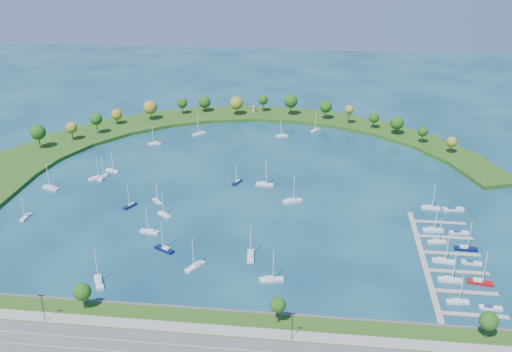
# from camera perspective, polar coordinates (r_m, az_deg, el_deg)

# --- Properties ---
(ground) EXTENTS (700.00, 700.00, 0.00)m
(ground) POSITION_cam_1_polar(r_m,az_deg,el_deg) (287.40, -1.10, -1.08)
(ground) COLOR #072A40
(ground) RESTS_ON ground
(south_shoreline) EXTENTS (420.00, 43.10, 11.60)m
(south_shoreline) POSITION_cam_1_polar(r_m,az_deg,el_deg) (183.88, -6.39, -16.81)
(south_shoreline) COLOR #2D4C14
(south_shoreline) RESTS_ON ground
(breakwater) EXTENTS (286.74, 247.64, 2.00)m
(breakwater) POSITION_cam_1_polar(r_m,az_deg,el_deg) (339.70, -7.79, 2.85)
(breakwater) COLOR #2D4C14
(breakwater) RESTS_ON ground
(breakwater_trees) EXTENTS (239.55, 93.44, 14.43)m
(breakwater_trees) POSITION_cam_1_polar(r_m,az_deg,el_deg) (369.27, -2.60, 6.29)
(breakwater_trees) COLOR #382314
(breakwater_trees) RESTS_ON breakwater
(harbor_tower) EXTENTS (2.60, 2.60, 4.13)m
(harbor_tower) POSITION_cam_1_polar(r_m,az_deg,el_deg) (398.19, -0.21, 6.65)
(harbor_tower) COLOR gray
(harbor_tower) RESTS_ON breakwater
(dock_system) EXTENTS (24.28, 82.00, 1.60)m
(dock_system) POSITION_cam_1_polar(r_m,az_deg,el_deg) (236.37, 17.97, -8.06)
(dock_system) COLOR gray
(dock_system) RESTS_ON ground
(moored_boat_0) EXTENTS (7.97, 3.83, 11.29)m
(moored_boat_0) POSITION_cam_1_polar(r_m,az_deg,el_deg) (348.77, -10.00, 3.24)
(moored_boat_0) COLOR silver
(moored_boat_0) RESTS_ON ground
(moored_boat_1) EXTENTS (7.12, 6.39, 11.02)m
(moored_boat_1) POSITION_cam_1_polar(r_m,az_deg,el_deg) (262.02, -9.05, -3.74)
(moored_boat_1) COLOR silver
(moored_boat_1) RESTS_ON ground
(moored_boat_2) EXTENTS (2.44, 7.37, 10.69)m
(moored_boat_2) POSITION_cam_1_polar(r_m,az_deg,el_deg) (276.56, -21.80, -3.72)
(moored_boat_2) COLOR silver
(moored_boat_2) RESTS_ON ground
(moored_boat_3) EXTENTS (8.55, 3.65, 12.17)m
(moored_boat_3) POSITION_cam_1_polar(r_m,az_deg,el_deg) (249.06, -10.48, -5.37)
(moored_boat_3) COLOR silver
(moored_boat_3) RESTS_ON ground
(moored_boat_4) EXTENTS (8.85, 6.34, 12.86)m
(moored_boat_4) POSITION_cam_1_polar(r_m,az_deg,el_deg) (235.27, -9.02, -7.09)
(moored_boat_4) COLOR #09103C
(moored_boat_4) RESTS_ON ground
(moored_boat_5) EXTENTS (7.97, 3.36, 11.36)m
(moored_boat_5) POSITION_cam_1_polar(r_m,az_deg,el_deg) (356.70, 2.56, 4.05)
(moored_boat_5) COLOR silver
(moored_boat_5) RESTS_ON ground
(moored_boat_6) EXTENTS (6.62, 9.44, 13.67)m
(moored_boat_6) POSITION_cam_1_polar(r_m,az_deg,el_deg) (220.21, -15.27, -10.02)
(moored_boat_6) COLOR silver
(moored_boat_6) RESTS_ON ground
(moored_boat_7) EXTENTS (9.47, 6.10, 13.54)m
(moored_boat_7) POSITION_cam_1_polar(r_m,az_deg,el_deg) (271.90, 3.60, -2.40)
(moored_boat_7) COLOR silver
(moored_boat_7) RESTS_ON ground
(moored_boat_8) EXTENTS (7.91, 4.32, 11.20)m
(moored_boat_8) POSITION_cam_1_polar(r_m,az_deg,el_deg) (313.98, -14.03, 0.56)
(moored_boat_8) COLOR silver
(moored_boat_8) RESTS_ON ground
(moored_boat_9) EXTENTS (8.59, 7.57, 13.21)m
(moored_boat_9) POSITION_cam_1_polar(r_m,az_deg,el_deg) (306.53, -15.43, -0.16)
(moored_boat_9) COLOR silver
(moored_boat_9) RESTS_ON ground
(moored_boat_10) EXTENTS (5.19, 7.36, 10.66)m
(moored_boat_10) POSITION_cam_1_polar(r_m,az_deg,el_deg) (273.27, -12.32, -2.82)
(moored_boat_10) COLOR #09103C
(moored_boat_10) RESTS_ON ground
(moored_boat_11) EXTENTS (6.90, 8.96, 13.22)m
(moored_boat_11) POSITION_cam_1_polar(r_m,az_deg,el_deg) (222.73, -6.04, -8.81)
(moored_boat_11) COLOR silver
(moored_boat_11) RESTS_ON ground
(moored_boat_12) EXTENTS (3.16, 8.68, 12.49)m
(moored_boat_12) POSITION_cam_1_polar(r_m,az_deg,el_deg) (306.81, -14.88, -0.08)
(moored_boat_12) COLOR silver
(moored_boat_12) RESTS_ON ground
(moored_boat_13) EXTENTS (3.52, 9.41, 13.51)m
(moored_boat_13) POSITION_cam_1_polar(r_m,az_deg,el_deg) (227.88, -0.53, -7.85)
(moored_boat_13) COLOR silver
(moored_boat_13) RESTS_ON ground
(moored_boat_14) EXTENTS (4.73, 7.42, 10.60)m
(moored_boat_14) POSITION_cam_1_polar(r_m,az_deg,el_deg) (291.25, -1.89, -0.56)
(moored_boat_14) COLOR #09103C
(moored_boat_14) RESTS_ON ground
(moored_boat_15) EXTENTS (5.90, 6.12, 9.76)m
(moored_boat_15) POSITION_cam_1_polar(r_m,az_deg,el_deg) (275.32, -9.76, -2.40)
(moored_boat_15) COLOR silver
(moored_boat_15) RESTS_ON ground
(moored_boat_16) EXTENTS (9.28, 3.68, 13.27)m
(moored_boat_16) POSITION_cam_1_polar(r_m,az_deg,el_deg) (288.47, 0.85, -0.78)
(moored_boat_16) COLOR silver
(moored_boat_16) RESTS_ON ground
(moored_boat_17) EXTENTS (9.05, 4.10, 12.85)m
(moored_boat_17) POSITION_cam_1_polar(r_m,az_deg,el_deg) (214.29, 1.50, -10.11)
(moored_boat_17) COLOR silver
(moored_boat_17) RESTS_ON ground
(moored_boat_18) EXTENTS (9.51, 5.89, 13.56)m
(moored_boat_18) POSITION_cam_1_polar(r_m,az_deg,el_deg) (301.84, -19.60, -1.08)
(moored_boat_18) COLOR silver
(moored_boat_18) RESTS_ON ground
(moored_boat_19) EXTENTS (6.43, 7.91, 11.84)m
(moored_boat_19) POSITION_cam_1_polar(r_m,az_deg,el_deg) (368.63, 5.93, 4.60)
(moored_boat_19) COLOR silver
(moored_boat_19) RESTS_ON ground
(moored_boat_20) EXTENTS (8.16, 8.23, 13.31)m
(moored_boat_20) POSITION_cam_1_polar(r_m,az_deg,el_deg) (361.18, -5.61, 4.22)
(moored_boat_20) COLOR silver
(moored_boat_20) RESTS_ON ground
(docked_boat_0) EXTENTS (7.90, 3.07, 11.31)m
(docked_boat_0) POSITION_cam_1_polar(r_m,az_deg,el_deg) (214.65, 19.28, -11.57)
(docked_boat_0) COLOR silver
(docked_boat_0) RESTS_ON ground
(docked_boat_1) EXTENTS (7.62, 2.43, 1.54)m
(docked_boat_1) POSITION_cam_1_polar(r_m,az_deg,el_deg) (215.77, 22.15, -11.95)
(docked_boat_1) COLOR silver
(docked_boat_1) RESTS_ON ground
(docked_boat_2) EXTENTS (8.71, 2.60, 12.74)m
(docked_boat_2) POSITION_cam_1_polar(r_m,az_deg,el_deg) (225.41, 18.62, -9.64)
(docked_boat_2) COLOR silver
(docked_boat_2) RESTS_ON ground
(docked_boat_3) EXTENTS (9.44, 4.03, 13.45)m
(docked_boat_3) POSITION_cam_1_polar(r_m,az_deg,el_deg) (227.69, 21.25, -9.69)
(docked_boat_3) COLOR maroon
(docked_boat_3) RESTS_ON ground
(docked_boat_4) EXTENTS (8.78, 3.31, 12.60)m
(docked_boat_4) POSITION_cam_1_polar(r_m,az_deg,el_deg) (236.24, 18.03, -7.93)
(docked_boat_4) COLOR silver
(docked_boat_4) RESTS_ON ground
(docked_boat_5) EXTENTS (7.74, 3.13, 1.53)m
(docked_boat_5) POSITION_cam_1_polar(r_m,az_deg,el_deg) (239.09, 20.49, -8.00)
(docked_boat_5) COLOR silver
(docked_boat_5) RESTS_ON ground
(docked_boat_6) EXTENTS (7.94, 3.29, 11.32)m
(docked_boat_6) POSITION_cam_1_polar(r_m,az_deg,el_deg) (248.94, 17.44, -6.15)
(docked_boat_6) COLOR silver
(docked_boat_6) RESTS_ON ground
(docked_boat_7) EXTENTS (8.95, 2.58, 13.12)m
(docked_boat_7) POSITION_cam_1_polar(r_m,az_deg,el_deg) (247.54, 20.00, -6.69)
(docked_boat_7) COLOR #09103C
(docked_boat_7) RESTS_ON ground
(docked_boat_8) EXTENTS (8.82, 3.41, 12.64)m
(docked_boat_8) POSITION_cam_1_polar(r_m,az_deg,el_deg) (257.49, 17.07, -5.06)
(docked_boat_8) COLOR silver
(docked_boat_8) RESTS_ON ground
(docked_boat_9) EXTENTS (8.06, 3.07, 1.60)m
(docked_boat_9) POSITION_cam_1_polar(r_m,az_deg,el_deg) (259.05, 19.38, -5.29)
(docked_boat_9) COLOR silver
(docked_boat_9) RESTS_ON ground
(docked_boat_10) EXTENTS (8.61, 3.11, 12.40)m
(docked_boat_10) POSITION_cam_1_polar(r_m,az_deg,el_deg) (276.71, 16.86, -2.97)
(docked_boat_10) COLOR silver
(docked_boat_10) RESTS_ON ground
(docked_boat_11) EXTENTS (9.79, 3.93, 1.94)m
(docked_boat_11) POSITION_cam_1_polar(r_m,az_deg,el_deg) (278.60, 18.87, -3.11)
(docked_boat_11) COLOR silver
(docked_boat_11) RESTS_ON ground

